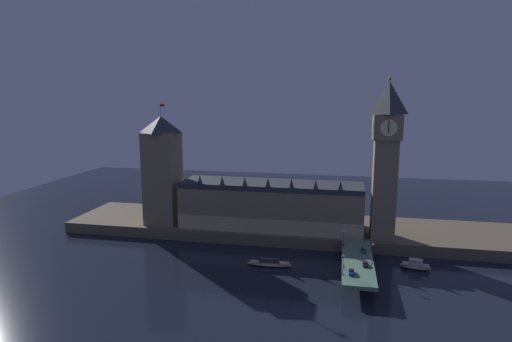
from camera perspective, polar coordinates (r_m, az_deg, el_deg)
The scene contains 17 objects.
ground_plane at distance 175.60m, azimuth 3.46°, elevation -12.24°, with size 400.00×400.00×0.00m, color black.
embankment at distance 211.15m, azimuth 4.96°, elevation -7.64°, with size 220.00×42.00×5.13m.
parliament_hall at distance 202.05m, azimuth 2.04°, elevation -4.53°, with size 84.35×23.27×25.53m.
clock_tower at distance 190.02m, azimuth 16.92°, elevation 2.08°, with size 12.12×12.23×69.11m.
victoria_tower at distance 211.03m, azimuth -12.36°, elevation 0.16°, with size 15.48×15.48×57.85m.
bridge at distance 168.11m, azimuth 13.38°, elevation -11.94°, with size 11.49×46.00×5.89m.
car_northbound_trail at distance 154.70m, azimuth 12.61°, elevation -13.00°, with size 1.87×4.26×1.54m.
car_southbound_lead at distance 162.80m, azimuth 14.37°, elevation -11.91°, with size 1.92×4.15×1.40m.
car_southbound_trail at distance 175.87m, azimuth 14.15°, elevation -10.20°, with size 1.97×4.62×1.53m.
pedestrian_near_rail at distance 158.09m, azimuth 11.65°, elevation -12.36°, with size 0.38×0.38×1.76m.
pedestrian_mid_walk at distance 164.23m, azimuth 15.25°, elevation -11.67°, with size 0.38×0.38×1.67m.
pedestrian_far_rail at distance 180.43m, azimuth 11.64°, elevation -9.48°, with size 0.38×0.38×1.86m.
street_lamp_near at distance 152.04m, azimuth 11.55°, elevation -11.82°, with size 1.34×0.60×7.29m.
street_lamp_mid at distance 166.36m, azimuth 15.36°, elevation -10.10°, with size 1.34×0.60×6.99m.
street_lamp_far at distance 179.84m, azimuth 11.55°, elevation -8.46°, with size 1.34×0.60×6.73m.
boat_upstream at distance 172.82m, azimuth 1.80°, elevation -12.19°, with size 17.90×4.28×3.15m.
boat_downstream at distance 180.91m, azimuth 20.51°, elevation -11.71°, with size 11.87×6.35×3.97m.
Camera 1 is at (21.95, -161.05, 66.46)m, focal length 30.00 mm.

